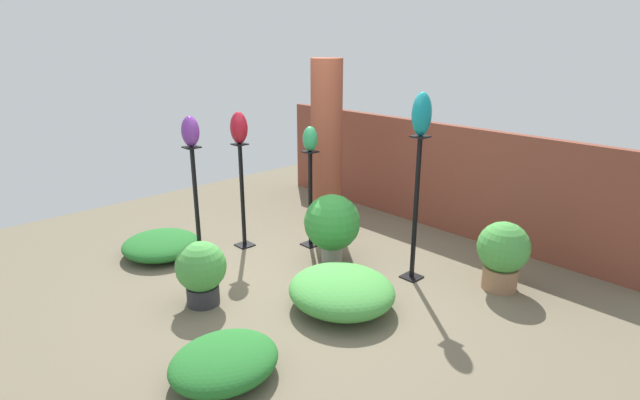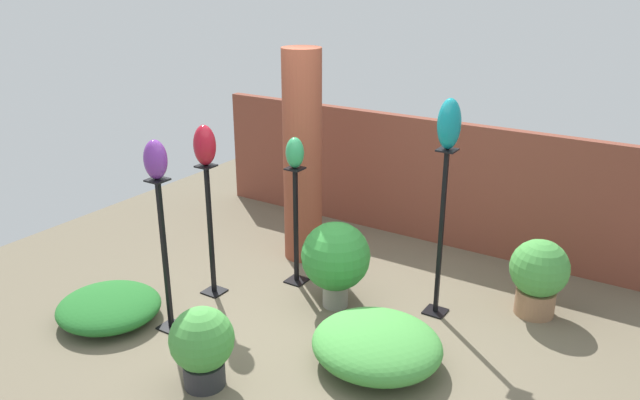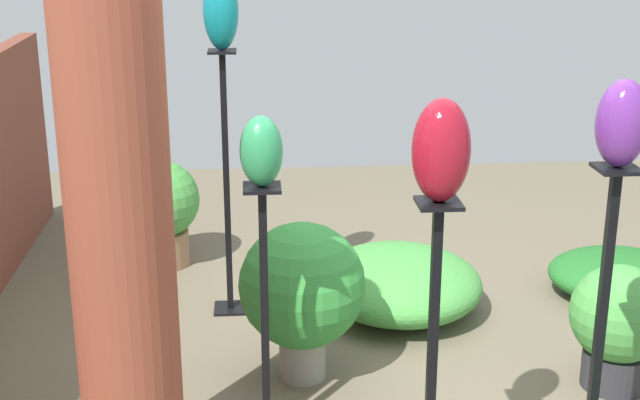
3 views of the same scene
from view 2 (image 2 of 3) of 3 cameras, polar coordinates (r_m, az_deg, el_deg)
name	(u,v)px [view 2 (image 2 of 3)]	position (r m, az deg, el deg)	size (l,w,h in m)	color
ground_plane	(313,328)	(5.72, -0.69, -11.58)	(8.00, 8.00, 0.00)	#6B604C
brick_wall_back	(425,180)	(7.33, 9.54, 1.81)	(5.60, 0.12, 1.45)	brown
brick_pillar	(302,157)	(6.63, -1.61, 3.91)	(0.41, 0.41, 2.29)	brown
pedestal_teal	(441,240)	(5.71, 10.96, -3.64)	(0.20, 0.20, 1.59)	black
pedestal_jade	(296,231)	(6.25, -2.21, -2.86)	(0.20, 0.20, 1.23)	black
pedestal_violet	(165,262)	(5.57, -13.96, -5.54)	(0.20, 0.20, 1.41)	black
pedestal_ruby	(211,236)	(6.10, -9.96, -3.26)	(0.20, 0.20, 1.33)	black
art_vase_teal	(449,124)	(5.37, 11.73, 6.83)	(0.20, 0.20, 0.44)	#0F727A
art_vase_jade	(295,153)	(5.97, -2.32, 4.34)	(0.18, 0.18, 0.30)	#2D9356
art_vase_violet	(155,160)	(5.24, -14.81, 3.59)	(0.19, 0.20, 0.33)	#6B2D8C
art_vase_ruby	(205,145)	(5.80, -10.51, 4.94)	(0.20, 0.21, 0.38)	maroon
potted_plant_back_center	(539,274)	(6.07, 19.36, -6.40)	(0.53, 0.53, 0.74)	#936B4C
potted_plant_walkway_edge	(336,258)	(5.83, 1.44, -5.32)	(0.65, 0.65, 0.84)	gray
potted_plant_near_pillar	(202,344)	(4.92, -10.73, -12.82)	(0.50, 0.50, 0.66)	#2D2D33
foliage_bed_east	(377,345)	(5.18, 5.21, -13.03)	(1.07, 1.01, 0.37)	#479942
foliage_bed_center	(109,307)	(6.09, -18.73, -9.23)	(0.95, 0.91, 0.26)	#236B28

